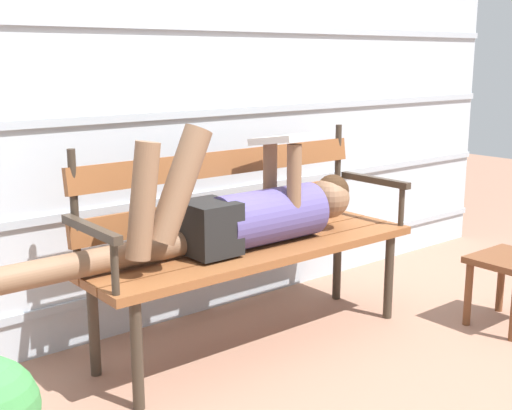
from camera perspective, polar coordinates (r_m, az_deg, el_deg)
ground_plane at (r=3.00m, az=1.47°, el=-12.39°), size 12.00×12.00×0.00m
house_siding at (r=3.22m, az=-5.80°, el=11.32°), size 4.58×0.08×2.40m
park_bench at (r=2.96m, az=-0.82°, el=-2.27°), size 1.58×0.46×0.92m
reclining_person at (r=2.84m, az=-1.25°, el=-0.71°), size 1.72×0.27×0.56m
footstool at (r=3.40m, az=20.76°, el=-5.31°), size 0.35×0.30×0.34m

